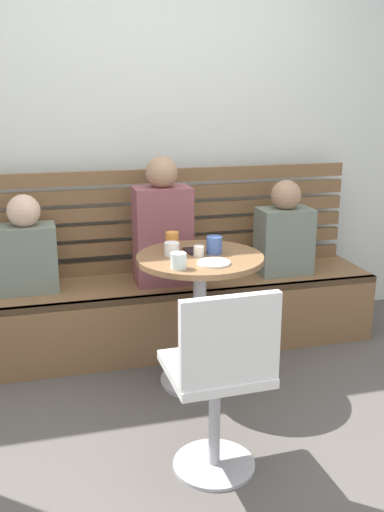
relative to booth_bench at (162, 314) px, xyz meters
The scene contains 16 objects.
ground 1.22m from the booth_bench, 90.00° to the right, with size 8.00×8.00×0.00m, color #514C47.
back_wall 1.31m from the booth_bench, 90.00° to the left, with size 5.20×0.10×2.90m, color silver.
booth_bench is the anchor object (origin of this frame).
booth_backrest 0.61m from the booth_bench, 90.00° to the left, with size 2.65×0.04×0.67m.
cafe_table 0.60m from the booth_bench, 78.54° to the right, with size 0.68×0.68×0.74m.
white_chair 1.35m from the booth_bench, 91.70° to the right, with size 0.41×0.41×0.85m.
person_adult 0.57m from the booth_bench, 72.95° to the right, with size 0.34×0.22×0.77m.
person_child_left 0.94m from the booth_bench, ahead, with size 0.34×0.22×0.61m.
person_child_middle 0.92m from the booth_bench, behind, with size 0.34×0.22×0.58m.
cup_ceramic_white 0.72m from the booth_bench, 94.81° to the right, with size 0.08×0.08×0.07m, color white.
cup_tumbler_orange 0.67m from the booth_bench, 92.01° to the right, with size 0.07×0.07×0.10m, color orange.
cup_glass_short 0.90m from the booth_bench, 95.01° to the right, with size 0.08×0.08×0.08m, color silver.
cup_espresso_small 0.76m from the booth_bench, 79.44° to the right, with size 0.06×0.06×0.06m, color silver.
cup_mug_blue 0.77m from the booth_bench, 69.01° to the right, with size 0.08×0.08×0.10m, color #3D5B9E.
plate_small 0.86m from the booth_bench, 79.16° to the right, with size 0.17×0.17×0.01m, color white.
phone_on_table 0.68m from the booth_bench, 78.72° to the right, with size 0.07×0.14×0.01m, color black.
Camera 1 is at (-0.70, -2.14, 1.58)m, focal length 40.44 mm.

